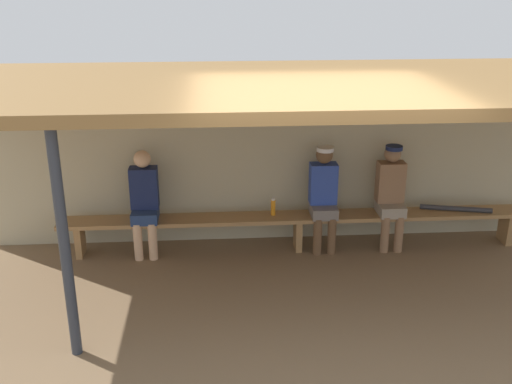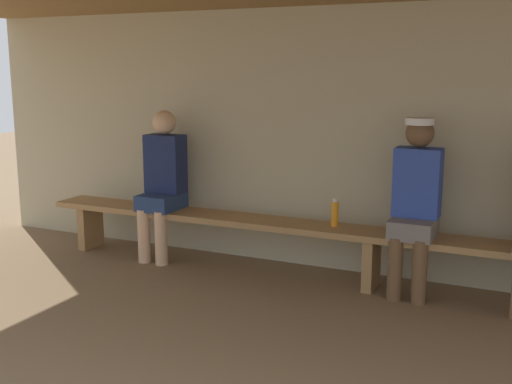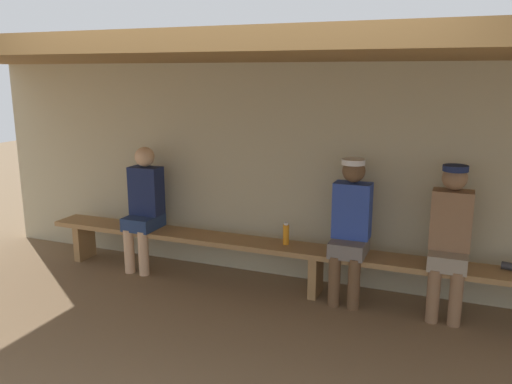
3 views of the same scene
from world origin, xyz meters
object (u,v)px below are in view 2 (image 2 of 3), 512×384
object	(u,v)px
player_leftmost	(415,199)
water_bottle_blue	(335,213)
player_shirtless_tan	(162,179)
bench	(372,241)

from	to	relation	value
player_leftmost	water_bottle_blue	bearing A→B (deg)	177.03
player_shirtless_tan	bench	bearing A→B (deg)	-0.09
player_leftmost	water_bottle_blue	world-z (taller)	player_leftmost
bench	player_shirtless_tan	bearing A→B (deg)	179.91
bench	player_leftmost	world-z (taller)	player_leftmost
player_leftmost	bench	bearing A→B (deg)	-179.35
bench	player_leftmost	xyz separation A→B (m)	(0.31, 0.00, 0.36)
bench	player_shirtless_tan	world-z (taller)	player_shirtless_tan
player_shirtless_tan	water_bottle_blue	size ratio (longest dim) A/B	6.01
bench	water_bottle_blue	distance (m)	0.37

